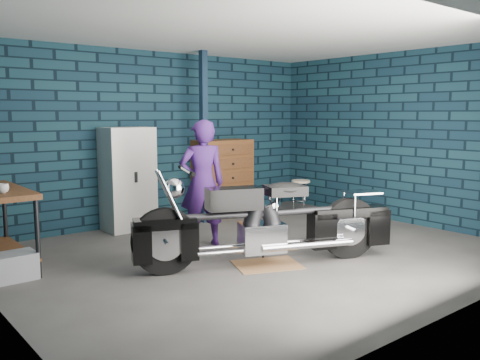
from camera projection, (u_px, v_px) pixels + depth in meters
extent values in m
plane|color=#53504D|center=(259.00, 254.00, 6.32)|extent=(6.00, 6.00, 0.00)
cube|color=#0F2534|center=(156.00, 138.00, 8.07)|extent=(6.00, 0.02, 2.70)
cube|color=#0F2534|center=(402.00, 138.00, 8.02)|extent=(0.02, 5.00, 2.70)
cube|color=silver|center=(260.00, 31.00, 5.97)|extent=(6.00, 5.00, 0.02)
cube|color=#102132|center=(204.00, 138.00, 7.99)|extent=(0.10, 0.10, 2.70)
cube|color=brown|center=(267.00, 265.00, 5.85)|extent=(0.90, 0.79, 0.01)
imported|color=#401C6A|center=(202.00, 183.00, 6.63)|extent=(0.71, 0.59, 1.65)
cube|color=gray|center=(13.00, 267.00, 5.31)|extent=(0.46, 0.32, 0.28)
cube|color=silver|center=(128.00, 179.00, 7.54)|extent=(0.71, 0.51, 1.53)
cube|color=brown|center=(223.00, 178.00, 8.67)|extent=(0.97, 0.54, 1.29)
imported|color=beige|center=(3.00, 188.00, 5.28)|extent=(0.16, 0.16, 0.10)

